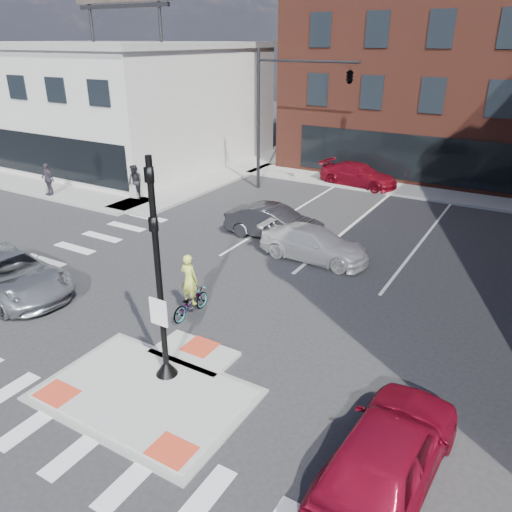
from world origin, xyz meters
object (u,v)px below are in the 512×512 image
Objects in this scene: red_sedan at (388,452)px; bg_car_dark at (274,223)px; white_pickup at (314,244)px; cyclist at (190,295)px; silver_suv at (9,274)px; pedestrian_a at (135,182)px; pedestrian_b at (48,179)px; bg_car_red at (359,175)px.

bg_car_dark is at bearing -48.56° from red_sedan.
cyclist reaches higher than white_pickup.
bg_car_dark is at bearing -23.12° from silver_suv.
pedestrian_a is at bearing 80.86° from white_pickup.
pedestrian_a is 1.05× the size of pedestrian_b.
pedestrian_a is at bearing 27.13° from silver_suv.
pedestrian_a is (-3.95, 10.65, 0.35)m from silver_suv.
cyclist is 13.57m from pedestrian_a.
bg_car_dark is 14.40m from pedestrian_b.
silver_suv is 1.20× the size of bg_car_dark.
red_sedan is at bearing -146.58° from white_pickup.
silver_suv is 1.13× the size of bg_car_red.
cyclist reaches higher than silver_suv.
bg_car_dark is 9.56m from pedestrian_a.
bg_car_red is 2.21× the size of cyclist.
pedestrian_b is at bearing 52.31° from silver_suv.
cyclist is (6.55, 2.06, -0.02)m from silver_suv.
bg_car_red is at bearing -2.10° from bg_car_dark.
pedestrian_a is at bearing 83.01° from bg_car_dark.
bg_car_red is (-8.49, 21.50, -0.12)m from red_sedan.
cyclist reaches higher than bg_car_dark.
pedestrian_a reaches higher than bg_car_red.
silver_suv is 14.31m from red_sedan.
bg_car_dark is 7.66m from cyclist.
red_sedan is at bearing -152.54° from bg_car_red.
red_sedan is 2.63× the size of pedestrian_b.
bg_car_red is at bearing 12.72° from white_pickup.
bg_car_red is at bearing -65.34° from red_sedan.
silver_suv is 12.36m from pedestrian_b.
bg_car_red is 13.59m from pedestrian_a.
pedestrian_a is 5.26m from pedestrian_b.
pedestrian_b is (-16.93, 0.23, 0.40)m from white_pickup.
pedestrian_b reaches higher than bg_car_dark.
cyclist is 1.14× the size of pedestrian_a.
silver_suv is at bearing 149.12° from bg_car_dark.
bg_car_dark is at bearing -175.21° from bg_car_red.
white_pickup is (8.12, 8.42, -0.09)m from silver_suv.
cyclist is at bearing -18.49° from pedestrian_b.
white_pickup is 2.85m from bg_car_dark.
pedestrian_b is (-14.57, -11.50, 0.37)m from bg_car_red.
red_sedan is 14.02m from bg_car_dark.
bg_car_red is (-2.36, 11.73, 0.03)m from white_pickup.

